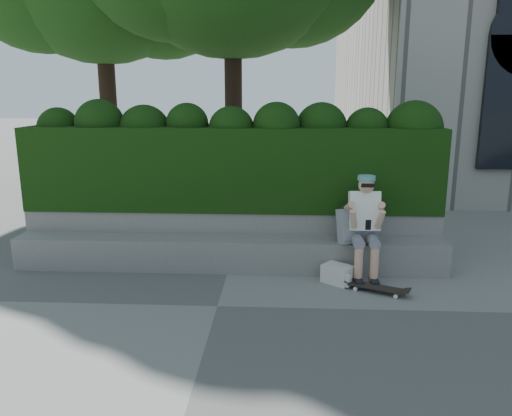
# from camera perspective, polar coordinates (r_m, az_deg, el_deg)

# --- Properties ---
(ground) EXTENTS (80.00, 80.00, 0.00)m
(ground) POSITION_cam_1_polar(r_m,az_deg,el_deg) (5.95, -4.43, -11.12)
(ground) COLOR slate
(ground) RESTS_ON ground
(bench_ledge) EXTENTS (6.00, 0.45, 0.45)m
(bench_ledge) POSITION_cam_1_polar(r_m,az_deg,el_deg) (7.03, -3.17, -5.26)
(bench_ledge) COLOR gray
(bench_ledge) RESTS_ON ground
(planter_wall) EXTENTS (6.00, 0.50, 0.75)m
(planter_wall) POSITION_cam_1_polar(r_m,az_deg,el_deg) (7.44, -2.79, -3.00)
(planter_wall) COLOR gray
(planter_wall) RESTS_ON ground
(hedge) EXTENTS (6.00, 1.00, 1.20)m
(hedge) POSITION_cam_1_polar(r_m,az_deg,el_deg) (7.45, -2.70, 4.71)
(hedge) COLOR black
(hedge) RESTS_ON planter_wall
(person) EXTENTS (0.40, 0.76, 1.38)m
(person) POSITION_cam_1_polar(r_m,az_deg,el_deg) (6.76, 12.28, -1.65)
(person) COLOR slate
(person) RESTS_ON ground
(skateboard) EXTENTS (0.73, 0.47, 0.08)m
(skateboard) POSITION_cam_1_polar(r_m,az_deg,el_deg) (6.47, 13.65, -8.83)
(skateboard) COLOR black
(skateboard) RESTS_ON ground
(backpack_plaid) EXTENTS (0.36, 0.29, 0.47)m
(backpack_plaid) POSITION_cam_1_polar(r_m,az_deg,el_deg) (6.83, 10.72, -2.01)
(backpack_plaid) COLOR #A9A9AE
(backpack_plaid) RESTS_ON bench_ledge
(backpack_ground) EXTENTS (0.45, 0.43, 0.24)m
(backpack_ground) POSITION_cam_1_polar(r_m,az_deg,el_deg) (6.66, 9.29, -7.45)
(backpack_ground) COLOR beige
(backpack_ground) RESTS_ON ground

